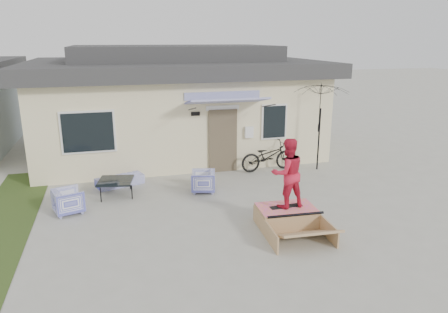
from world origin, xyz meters
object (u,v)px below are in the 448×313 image
object	(u,v)px
bicycle	(268,153)
skateboard	(286,206)
armchair_right	(203,180)
skate_ramp	(286,216)
coffee_table	(116,188)
armchair_left	(68,200)
patio_umbrella	(320,119)
skater	(288,172)
loveseat	(120,177)

from	to	relation	value
bicycle	skateboard	bearing A→B (deg)	160.52
armchair_right	skateboard	distance (m)	3.05
bicycle	skate_ramp	bearing A→B (deg)	160.64
coffee_table	skateboard	bearing A→B (deg)	-38.36
armchair_left	bicycle	bearing A→B (deg)	-89.83
armchair_left	patio_umbrella	xyz separation A→B (m)	(7.87, 1.64, 1.40)
armchair_left	coffee_table	size ratio (longest dim) A/B	0.76
bicycle	skate_ramp	xyz separation A→B (m)	(-1.14, -4.14, -0.39)
patio_umbrella	skateboard	bearing A→B (deg)	-126.81
bicycle	skater	xyz separation A→B (m)	(-1.14, -4.09, 0.72)
armchair_left	patio_umbrella	size ratio (longest dim) A/B	0.32
armchair_right	coffee_table	size ratio (longest dim) A/B	0.74
loveseat	skateboard	distance (m)	5.40
loveseat	bicycle	xyz separation A→B (m)	(4.87, 0.20, 0.34)
bicycle	patio_umbrella	xyz separation A→B (m)	(1.67, -0.34, 1.14)
coffee_table	patio_umbrella	size ratio (longest dim) A/B	0.42
coffee_table	armchair_left	bearing A→B (deg)	-141.61
skate_ramp	skater	world-z (taller)	skater
armchair_right	bicycle	world-z (taller)	bicycle
armchair_left	skate_ramp	size ratio (longest dim) A/B	0.39
loveseat	bicycle	distance (m)	4.89
loveseat	coffee_table	distance (m)	0.84
bicycle	skateboard	distance (m)	4.25
armchair_right	coffee_table	xyz separation A→B (m)	(-2.45, 0.36, -0.12)
armchair_right	coffee_table	bearing A→B (deg)	-84.01
armchair_right	patio_umbrella	distance (m)	4.58
bicycle	skater	distance (m)	4.31
coffee_table	bicycle	bearing A→B (deg)	11.63
loveseat	armchair_left	size ratio (longest dim) A/B	1.99
bicycle	skateboard	size ratio (longest dim) A/B	2.41
skate_ramp	skater	bearing A→B (deg)	90.00
bicycle	loveseat	bearing A→B (deg)	88.39
coffee_table	skate_ramp	xyz separation A→B (m)	(3.87, -3.11, -0.01)
armchair_right	skater	bearing A→B (deg)	42.04
armchair_right	patio_umbrella	bearing A→B (deg)	118.38
armchair_right	bicycle	size ratio (longest dim) A/B	0.36
armchair_left	skateboard	xyz separation A→B (m)	(5.06, -2.12, 0.12)
loveseat	patio_umbrella	size ratio (longest dim) A/B	0.64
loveseat	armchair_left	distance (m)	2.22
armchair_right	patio_umbrella	xyz separation A→B (m)	(4.23, 1.05, 1.40)
skateboard	skater	distance (m)	0.85
armchair_left	patio_umbrella	world-z (taller)	patio_umbrella
skater	skateboard	bearing A→B (deg)	180.00
loveseat	skater	world-z (taller)	skater
armchair_right	bicycle	distance (m)	2.92
patio_umbrella	coffee_table	bearing A→B (deg)	-174.08
patio_umbrella	skateboard	distance (m)	4.86
patio_umbrella	skater	world-z (taller)	patio_umbrella
skate_ramp	bicycle	bearing A→B (deg)	78.10
loveseat	armchair_left	bearing A→B (deg)	34.18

